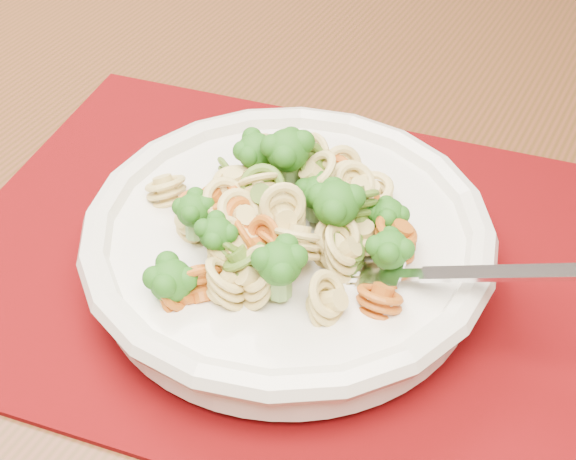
{
  "coord_description": "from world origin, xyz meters",
  "views": [
    {
      "loc": [
        0.14,
        -0.27,
        1.12
      ],
      "look_at": [
        0.12,
        0.1,
        0.77
      ],
      "focal_mm": 50.0,
      "sensor_mm": 36.0,
      "label": 1
    }
  ],
  "objects": [
    {
      "name": "placemat",
      "position": [
        0.11,
        0.12,
        0.73
      ],
      "size": [
        0.51,
        0.44,
        0.0
      ],
      "primitive_type": "cube",
      "rotation": [
        0.0,
        0.0,
        -0.25
      ],
      "color": "#5C0308",
      "rests_on": "dining_table"
    },
    {
      "name": "fork",
      "position": [
        0.17,
        0.06,
        0.78
      ],
      "size": [
        0.18,
        0.07,
        0.08
      ],
      "primitive_type": null,
      "rotation": [
        0.0,
        -0.35,
        -0.26
      ],
      "color": "silver",
      "rests_on": "pasta_bowl"
    },
    {
      "name": "dining_table",
      "position": [
        0.13,
        0.26,
        0.62
      ],
      "size": [
        1.47,
        1.24,
        0.73
      ],
      "rotation": [
        0.0,
        0.0,
        -0.42
      ],
      "color": "#592D19",
      "rests_on": "ground"
    },
    {
      "name": "pasta_broccoli_heap",
      "position": [
        0.12,
        0.1,
        0.78
      ],
      "size": [
        0.22,
        0.22,
        0.06
      ],
      "primitive_type": null,
      "color": "tan",
      "rests_on": "pasta_bowl"
    },
    {
      "name": "pasta_bowl",
      "position": [
        0.12,
        0.1,
        0.76
      ],
      "size": [
        0.26,
        0.26,
        0.05
      ],
      "color": "silver",
      "rests_on": "placemat"
    }
  ]
}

